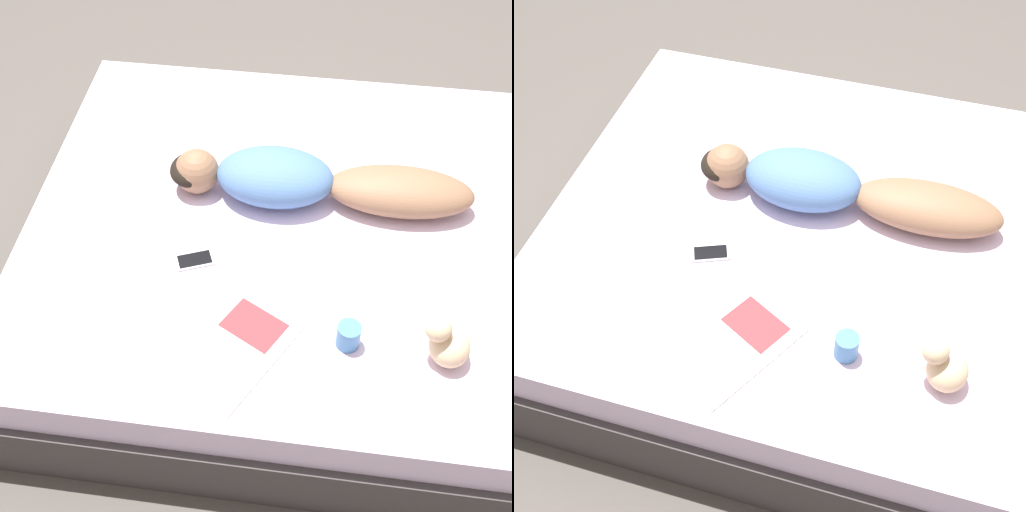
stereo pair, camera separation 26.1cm
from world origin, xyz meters
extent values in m
plane|color=#4C4742|center=(0.00, 0.00, 0.00)|extent=(12.00, 12.00, 0.00)
cube|color=#383333|center=(0.00, 0.00, 0.15)|extent=(1.98, 2.15, 0.30)
cube|color=silver|center=(0.00, 0.00, 0.38)|extent=(1.92, 2.09, 0.16)
ellipsoid|color=brown|center=(0.13, -0.42, 0.54)|extent=(0.26, 0.59, 0.16)
ellipsoid|color=#476B9E|center=(0.13, 0.08, 0.56)|extent=(0.31, 0.48, 0.20)
ellipsoid|color=black|center=(0.13, 0.42, 0.56)|extent=(0.19, 0.18, 0.10)
sphere|color=brown|center=(0.13, 0.40, 0.55)|extent=(0.18, 0.18, 0.18)
cube|color=silver|center=(-0.74, 0.19, 0.46)|extent=(0.34, 0.37, 0.01)
cube|color=silver|center=(-0.54, 0.07, 0.46)|extent=(0.34, 0.37, 0.01)
cube|color=maroon|center=(-0.54, 0.07, 0.47)|extent=(0.23, 0.25, 0.00)
cylinder|color=teal|center=(-0.57, -0.26, 0.51)|extent=(0.08, 0.08, 0.10)
cylinder|color=black|center=(-0.57, -0.26, 0.55)|extent=(0.07, 0.07, 0.01)
torus|color=teal|center=(-0.52, -0.26, 0.51)|extent=(0.05, 0.01, 0.05)
cube|color=silver|center=(-0.27, 0.34, 0.46)|extent=(0.13, 0.17, 0.01)
cube|color=black|center=(-0.27, 0.34, 0.47)|extent=(0.11, 0.14, 0.00)
ellipsoid|color=#D1B289|center=(-0.58, -0.59, 0.52)|extent=(0.15, 0.14, 0.13)
sphere|color=#D1B289|center=(-0.58, -0.54, 0.62)|extent=(0.09, 0.09, 0.09)
camera|label=1|loc=(-1.97, -0.13, 2.53)|focal=50.00mm
camera|label=2|loc=(-1.91, -0.38, 2.53)|focal=50.00mm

